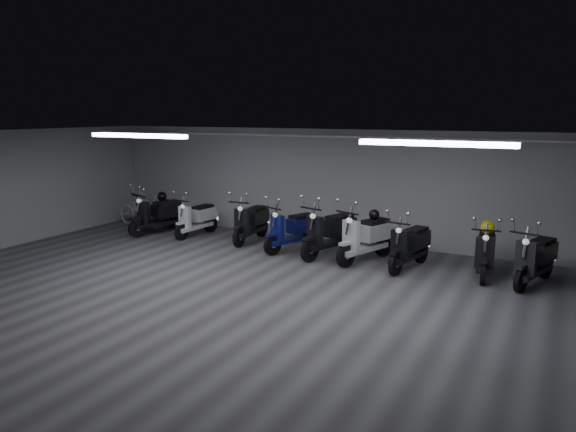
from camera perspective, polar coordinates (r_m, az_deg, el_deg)
The scene contains 20 objects.
floor at distance 9.42m, azimuth -5.32°, elevation -9.08°, with size 14.00×10.00×0.01m, color #3E3E41.
ceiling at distance 8.86m, azimuth -5.65°, elevation 8.25°, with size 14.00×10.00×0.01m, color gray.
back_wall at distance 13.45m, azimuth 6.19°, elevation 3.14°, with size 14.00×0.01×2.80m, color gray.
fluor_strip_left at distance 11.51m, azimuth -15.59°, elevation 8.19°, with size 2.40×0.18×0.08m, color white.
fluor_strip_right at distance 8.63m, azimuth 15.31°, elevation 7.41°, with size 2.40×0.18×0.08m, color white.
conduit at distance 13.26m, azimuth 6.17°, elevation 8.33°, with size 0.05×0.05×13.60m, color white.
scooter_0 at distance 15.20m, azimuth -13.80°, elevation 0.85°, with size 0.56×1.69×1.26m, color black, non-canonical shape.
scooter_1 at distance 14.71m, azimuth -13.58°, elevation 0.79°, with size 0.62×1.87×1.39m, color black, non-canonical shape.
scooter_2 at distance 14.25m, azimuth -9.72°, elevation 0.36°, with size 0.57×1.70×1.26m, color silver, non-canonical shape.
scooter_3 at distance 13.47m, azimuth -3.97°, elevation 0.07°, with size 0.61×1.82×1.35m, color black, non-canonical shape.
scooter_4 at distance 12.56m, azimuth 0.48°, elevation -0.72°, with size 0.60×1.81×1.35m, color navy, non-canonical shape.
scooter_5 at distance 12.10m, azimuth 4.45°, elevation -0.92°, with size 0.65×1.96×1.46m, color black, non-canonical shape.
scooter_6 at distance 11.75m, azimuth 8.25°, elevation -1.40°, with size 0.65×1.94×1.45m, color silver, non-canonical shape.
scooter_7 at distance 11.39m, azimuth 12.76°, elevation -2.28°, with size 0.59×1.77×1.32m, color black, non-canonical shape.
scooter_8 at distance 11.31m, azimuth 20.22°, elevation -2.84°, with size 0.58×1.75×1.30m, color black, non-canonical shape.
scooter_9 at distance 11.08m, azimuth 24.75°, elevation -3.32°, with size 0.61×1.82×1.36m, color black, non-canonical shape.
bicycle at distance 15.80m, azimuth -15.31°, elevation 0.96°, with size 0.63×1.79×1.16m, color silver.
helmet_0 at distance 15.31m, azimuth -13.18°, elevation 2.02°, with size 0.26×0.26×0.26m, color black.
helmet_1 at distance 11.48m, azimuth 20.36°, elevation -1.16°, with size 0.27×0.27×0.27m, color gold.
helmet_2 at distance 11.90m, azimuth 9.10°, elevation 0.15°, with size 0.23×0.23×0.23m, color black.
Camera 1 is at (4.84, -7.42, 3.22)m, focal length 33.60 mm.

